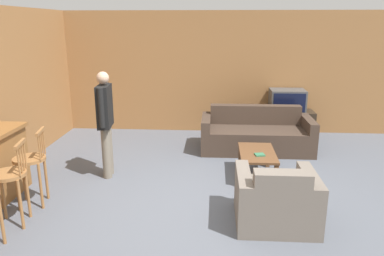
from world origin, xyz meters
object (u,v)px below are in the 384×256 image
Objects in this scene: bar_chair_far at (31,164)px; coffee_table at (257,156)px; couch_far at (256,135)px; book_on_table at (260,155)px; tv_unit at (285,123)px; armchair_near at (276,201)px; bar_chair_mid at (10,180)px; tv at (287,100)px; person_by_window at (105,119)px.

bar_chair_far reaches higher than coffee_table.
book_on_table is at bearing -93.82° from couch_far.
armchair_near is at bearing -101.56° from tv_unit.
bar_chair_mid is 4.34m from couch_far.
couch_far is 2.88× the size of tv.
bar_chair_far is (0.00, 0.51, 0.00)m from bar_chair_mid.
book_on_table is at bearing -83.38° from coffee_table.
tv reaches higher than book_on_table.
bar_chair_mid is at bearing -151.72° from coffee_table.
person_by_window is at bearing -177.35° from coffee_table.
bar_chair_mid is 5.54m from tv_unit.
person_by_window is (-2.45, -1.44, 0.64)m from couch_far.
couch_far is 1.33m from coffee_table.
armchair_near is 3.80m from tv_unit.
bar_chair_far is 0.62× the size of person_by_window.
tv is at bearing 69.86° from coffee_table.
bar_chair_far is 3.25m from coffee_table.
bar_chair_mid reaches higher than tv.
bar_chair_mid is 3.41m from book_on_table.
armchair_near is at bearing -101.57° from tv.
tv_unit is at bearing 53.18° from couch_far.
couch_far is at bearing 37.83° from bar_chair_far.
person_by_window is at bearing 151.38° from armchair_near.
person_by_window is at bearing -142.93° from tv.
book_on_table is (-0.10, -1.48, 0.13)m from couch_far.
armchair_near is at bearing -28.62° from person_by_window.
bar_chair_mid reaches higher than book_on_table.
tv_unit is 1.61× the size of tv.
tv_unit is 7.03× the size of book_on_table.
bar_chair_far is at bearing -162.35° from book_on_table.
coffee_table is at bearing -110.14° from tv.
bar_chair_mid reaches higher than armchair_near.
book_on_table is (-0.82, -2.45, 0.15)m from tv_unit.
couch_far is 1.80× the size of tv_unit.
bar_chair_far is 6.27× the size of book_on_table.
book_on_table is (3.06, 0.97, -0.15)m from bar_chair_far.
bar_chair_mid is 1.09× the size of armchair_near.
person_by_window is (-3.18, -2.40, 0.16)m from tv.
couch_far is 2.75m from armchair_near.
armchair_near is 5.76× the size of book_on_table.
tv_unit is at bearing 71.41° from book_on_table.
coffee_table is 0.83× the size of tv_unit.
bar_chair_far is at bearing -138.66° from tv.
person_by_window is at bearing -149.65° from couch_far.
person_by_window is (-2.35, 0.04, 0.51)m from book_on_table.
book_on_table is (0.02, -0.15, 0.07)m from coffee_table.
armchair_near is 1.43m from coffee_table.
tv reaches higher than couch_far.
bar_chair_far is 5.18m from tv_unit.
coffee_table is 0.17m from book_on_table.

